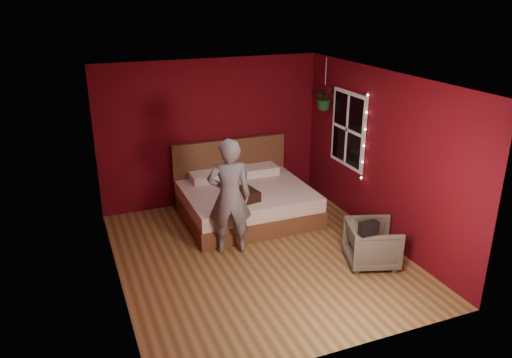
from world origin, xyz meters
name	(u,v)px	position (x,y,z in m)	size (l,w,h in m)	color
floor	(259,255)	(0.00, 0.00, 0.00)	(4.50, 4.50, 0.00)	olive
room_walls	(259,147)	(0.00, 0.00, 1.68)	(4.04, 4.54, 2.62)	#590913
window	(348,129)	(1.97, 0.90, 1.50)	(0.05, 0.97, 1.27)	white
fairy_lights	(364,138)	(1.94, 0.38, 1.50)	(0.04, 0.04, 1.45)	silver
bed	(245,199)	(0.30, 1.40, 0.30)	(2.12, 1.80, 1.17)	brown
person	(229,197)	(-0.34, 0.31, 0.87)	(0.64, 0.42, 1.75)	slate
armchair	(372,244)	(1.40, -0.81, 0.32)	(0.68, 0.70, 0.64)	#5A5547
handbag	(369,228)	(1.13, -1.05, 0.73)	(0.25, 0.13, 0.18)	black
throw_pillow	(242,195)	(0.06, 0.89, 0.61)	(0.45, 0.45, 0.16)	black
hanging_plant	(325,97)	(1.87, 1.56, 1.92)	(0.42, 0.37, 0.90)	silver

